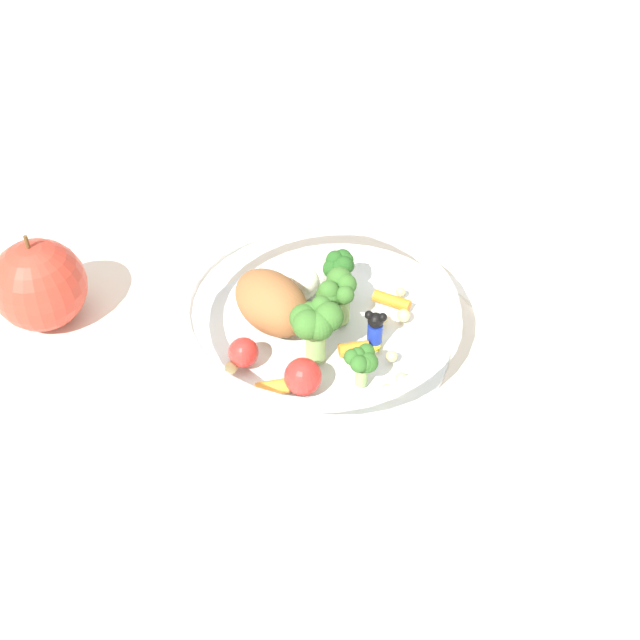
{
  "coord_description": "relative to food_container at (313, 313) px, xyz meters",
  "views": [
    {
      "loc": [
        0.48,
        -0.28,
        0.52
      ],
      "look_at": [
        0.01,
        -0.01,
        0.03
      ],
      "focal_mm": 47.81,
      "sensor_mm": 36.0,
      "label": 1
    }
  ],
  "objects": [
    {
      "name": "folded_napkin",
      "position": [
        0.05,
        0.21,
        -0.03
      ],
      "size": [
        0.12,
        0.12,
        0.01
      ],
      "primitive_type": "cube",
      "rotation": [
        0.0,
        0.0,
        -0.0
      ],
      "color": "white",
      "rests_on": "ground_plane"
    },
    {
      "name": "loose_apple",
      "position": [
        -0.14,
        -0.2,
        0.01
      ],
      "size": [
        0.08,
        0.08,
        0.09
      ],
      "color": "#BC3828",
      "rests_on": "ground_plane"
    },
    {
      "name": "ground_plane",
      "position": [
        -0.0,
        0.02,
        -0.03
      ],
      "size": [
        2.4,
        2.4,
        0.0
      ],
      "primitive_type": "plane",
      "color": "silver"
    },
    {
      "name": "food_container",
      "position": [
        0.0,
        0.0,
        0.0
      ],
      "size": [
        0.24,
        0.24,
        0.07
      ],
      "color": "white",
      "rests_on": "ground_plane"
    }
  ]
}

